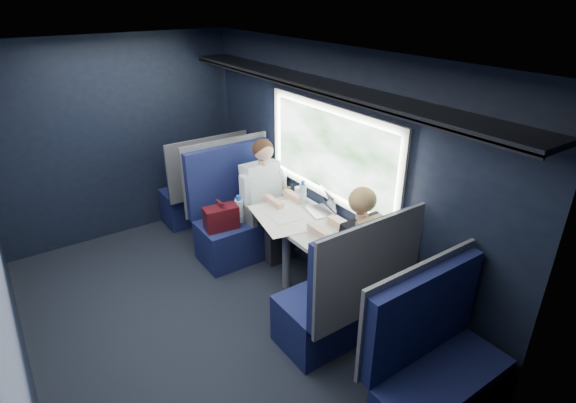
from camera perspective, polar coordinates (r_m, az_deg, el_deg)
ground at (r=4.29m, az=-10.27°, el=-14.62°), size 2.80×4.20×0.01m
room_shell at (r=3.54m, az=-11.79°, el=4.21°), size 3.00×4.40×2.40m
table at (r=4.33m, az=1.44°, el=-2.99°), size 0.62×1.00×0.74m
seat_bay_near at (r=5.00m, az=-6.27°, el=-2.09°), size 1.04×0.62×1.26m
seat_bay_far at (r=3.80m, az=7.06°, el=-12.24°), size 1.04×0.62×1.26m
seat_row_front at (r=5.77m, az=-10.62°, el=1.38°), size 1.04×0.51×1.16m
seat_row_back at (r=3.36m, az=18.06°, el=-19.79°), size 1.04×0.51×1.16m
man at (r=4.86m, az=-2.75°, el=1.05°), size 0.53×0.56×1.32m
woman at (r=3.87m, az=8.47°, el=-5.97°), size 0.53×0.56×1.32m
papers at (r=4.30m, az=-0.60°, el=-2.02°), size 0.61×0.78×0.01m
laptop at (r=4.42m, az=4.58°, el=-0.49°), size 0.28×0.33×0.21m
bottle_small at (r=4.55m, az=1.90°, el=1.07°), size 0.07×0.07×0.24m
cup at (r=4.75m, az=1.24°, el=1.35°), size 0.07×0.07×0.09m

